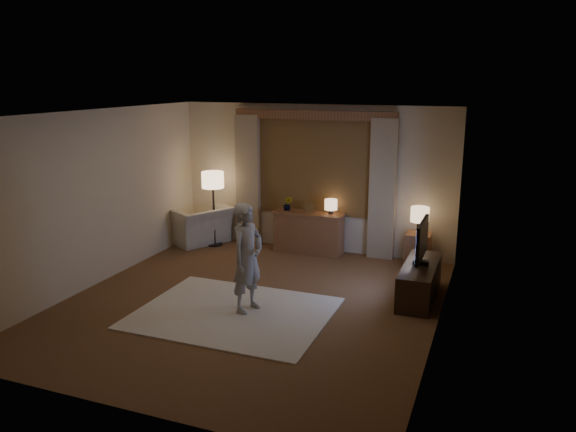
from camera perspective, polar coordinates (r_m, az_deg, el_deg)
The scene contains 13 objects.
room at distance 7.92m, azimuth -2.46°, elevation 1.40°, with size 5.04×5.54×2.64m.
rug at distance 7.59m, azimuth -5.54°, elevation -9.77°, with size 2.50×2.00×0.02m, color beige.
sideboard at distance 9.97m, azimuth 2.12°, elevation -1.78°, with size 1.20×0.40×0.70m, color brown.
picture_frame at distance 9.86m, azimuth 2.14°, elevation 0.73°, with size 0.16×0.02×0.20m, color brown.
plant at distance 9.98m, azimuth -0.03°, elevation 1.20°, with size 0.17×0.13×0.30m, color #999999.
table_lamp_sideboard at distance 9.72m, azimuth 4.38°, elevation 1.10°, with size 0.22×0.22×0.30m.
floor_lamp at distance 10.31m, azimuth -7.64°, elevation 3.25°, with size 0.40×0.40×1.38m.
armchair at distance 10.71m, azimuth -9.05°, elevation -0.87°, with size 1.07×0.93×0.69m, color beige.
side_table at distance 9.52m, azimuth 13.05°, elevation -3.35°, with size 0.40×0.40×0.56m, color brown.
table_lamp_side at distance 9.37m, azimuth 13.25°, elevation 0.09°, with size 0.30×0.30×0.44m.
tv_stand at distance 8.18m, azimuth 13.23°, elevation -6.48°, with size 0.45×1.40×0.50m, color black.
tv at distance 7.99m, azimuth 13.45°, elevation -2.46°, with size 0.21×0.87×0.63m.
person at distance 7.39m, azimuth -4.15°, elevation -4.25°, with size 0.53×0.35×1.46m, color #99958E.
Camera 1 is at (3.09, -6.59, 3.05)m, focal length 35.00 mm.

